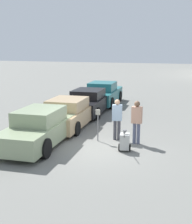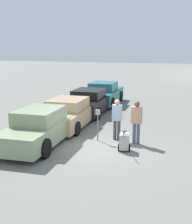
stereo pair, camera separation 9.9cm
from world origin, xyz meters
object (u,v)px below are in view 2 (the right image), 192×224
Objects in this scene: person_worker at (117,117)px; parked_car_tan at (69,113)px; equipment_cart at (124,141)px; parking_meter at (98,119)px; parked_car_sage at (42,127)px; parked_car_teal at (104,94)px; parked_car_black at (90,102)px; person_supervisor at (137,119)px.

parked_car_tan is at bearing -36.15° from person_worker.
parking_meter is at bearing 136.88° from equipment_cart.
parked_car_sage is at bearing -154.01° from parking_meter.
equipment_cart is (3.48, -2.87, -0.28)m from parked_car_tan.
parked_car_teal reaches higher than parked_car_sage.
parked_car_tan is at bearing -92.15° from parked_car_black.
parking_meter is 1.75m from equipment_cart.
equipment_cart is at bearing 80.25° from person_supervisor.
equipment_cart is (1.37, -0.94, -0.57)m from parking_meter.
person_supervisor reaches higher than parked_car_sage.
parked_car_teal is at bearing 87.85° from parked_car_black.
person_supervisor reaches higher than parked_car_teal.
person_worker reaches higher than equipment_cart.
parking_meter is 0.77× the size of person_worker.
person_supervisor is (3.75, 1.14, 0.34)m from parked_car_sage.
parked_car_sage is 1.06× the size of parked_car_tan.
person_supervisor reaches higher than parking_meter.
person_worker is (2.85, -4.75, 0.34)m from parked_car_black.
parked_car_sage is 3.49m from equipment_cart.
parked_car_sage is 2.96m from parked_car_tan.
person_supervisor is 1.81× the size of equipment_cart.
parked_car_black is at bearing 87.85° from parked_car_tan.
parking_meter is 0.85m from person_worker.
parked_car_sage is at bearing 21.75° from person_supervisor.
parked_car_black is 3.05m from parked_car_teal.
parked_car_tan is at bearing 137.58° from parking_meter.
equipment_cart is (0.63, -1.35, -0.63)m from person_worker.
person_worker is (2.85, -1.52, 0.35)m from parked_car_tan.
parked_car_black reaches higher than parked_car_tan.
parked_car_teal is (-0.00, 6.28, 0.05)m from parked_car_tan.
person_supervisor reaches higher than parked_car_black.
equipment_cart is at bearing -34.41° from parking_meter.
person_supervisor is at bearing 153.46° from person_worker.
parked_car_tan is at bearing 131.80° from equipment_cart.
parked_car_tan is 2.75× the size of person_supervisor.
parking_meter is at bearing -77.73° from parked_car_teal.
parked_car_tan is 3.25m from person_worker.
parked_car_tan is 2.88m from parking_meter.
parked_car_teal is 8.93m from person_supervisor.
parked_car_sage is 9.24m from parked_car_teal.
parking_meter is (2.11, -8.21, 0.24)m from parked_car_teal.
person_worker is at bearing 24.68° from parked_car_sage.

